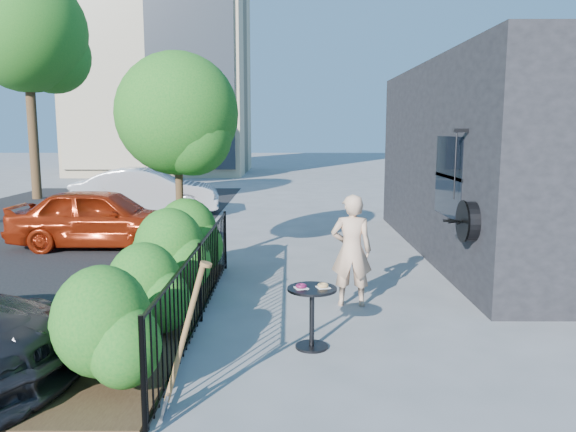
{
  "coord_description": "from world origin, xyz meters",
  "views": [
    {
      "loc": [
        -0.28,
        -7.41,
        2.59
      ],
      "look_at": [
        -0.31,
        1.76,
        1.2
      ],
      "focal_mm": 35.0,
      "sensor_mm": 36.0,
      "label": 1
    }
  ],
  "objects_px": {
    "patio_tree": "(180,121)",
    "cafe_table": "(312,306)",
    "street_tree_far": "(28,40)",
    "shovel": "(181,348)",
    "car_silver": "(147,192)",
    "woman": "(351,250)",
    "car_red": "(102,218)"
  },
  "relations": [
    {
      "from": "patio_tree",
      "to": "cafe_table",
      "type": "height_order",
      "value": "patio_tree"
    },
    {
      "from": "street_tree_far",
      "to": "cafe_table",
      "type": "height_order",
      "value": "street_tree_far"
    },
    {
      "from": "shovel",
      "to": "car_silver",
      "type": "bearing_deg",
      "value": 105.47
    },
    {
      "from": "car_silver",
      "to": "cafe_table",
      "type": "bearing_deg",
      "value": -163.43
    },
    {
      "from": "patio_tree",
      "to": "woman",
      "type": "xyz_separation_m",
      "value": [
        2.87,
        -2.03,
        -1.92
      ]
    },
    {
      "from": "car_red",
      "to": "street_tree_far",
      "type": "bearing_deg",
      "value": 31.45
    },
    {
      "from": "car_red",
      "to": "car_silver",
      "type": "height_order",
      "value": "car_silver"
    },
    {
      "from": "woman",
      "to": "car_silver",
      "type": "xyz_separation_m",
      "value": [
        -5.36,
        9.17,
        -0.11
      ]
    },
    {
      "from": "street_tree_far",
      "to": "car_silver",
      "type": "xyz_separation_m",
      "value": [
        5.22,
        -4.05,
        -5.19
      ]
    },
    {
      "from": "street_tree_far",
      "to": "car_red",
      "type": "xyz_separation_m",
      "value": [
        5.46,
        -9.03,
        -5.24
      ]
    },
    {
      "from": "street_tree_far",
      "to": "car_silver",
      "type": "height_order",
      "value": "street_tree_far"
    },
    {
      "from": "street_tree_far",
      "to": "cafe_table",
      "type": "distance_m",
      "value": 18.7
    },
    {
      "from": "street_tree_far",
      "to": "shovel",
      "type": "xyz_separation_m",
      "value": [
        8.68,
        -16.56,
        -5.26
      ]
    },
    {
      "from": "patio_tree",
      "to": "car_silver",
      "type": "relative_size",
      "value": 0.89
    },
    {
      "from": "car_red",
      "to": "cafe_table",
      "type": "bearing_deg",
      "value": -142.56
    },
    {
      "from": "patio_tree",
      "to": "car_red",
      "type": "xyz_separation_m",
      "value": [
        -2.24,
        2.17,
        -2.09
      ]
    },
    {
      "from": "street_tree_far",
      "to": "cafe_table",
      "type": "bearing_deg",
      "value": -56.34
    },
    {
      "from": "cafe_table",
      "to": "woman",
      "type": "height_order",
      "value": "woman"
    },
    {
      "from": "patio_tree",
      "to": "car_red",
      "type": "bearing_deg",
      "value": 135.81
    },
    {
      "from": "street_tree_far",
      "to": "car_silver",
      "type": "relative_size",
      "value": 1.88
    },
    {
      "from": "car_silver",
      "to": "car_red",
      "type": "bearing_deg",
      "value": 175.96
    },
    {
      "from": "patio_tree",
      "to": "shovel",
      "type": "height_order",
      "value": "patio_tree"
    },
    {
      "from": "shovel",
      "to": "car_red",
      "type": "relative_size",
      "value": 0.38
    },
    {
      "from": "street_tree_far",
      "to": "shovel",
      "type": "relative_size",
      "value": 5.55
    },
    {
      "from": "patio_tree",
      "to": "car_red",
      "type": "height_order",
      "value": "patio_tree"
    },
    {
      "from": "patio_tree",
      "to": "shovel",
      "type": "xyz_separation_m",
      "value": [
        0.98,
        -5.36,
        -2.11
      ]
    },
    {
      "from": "street_tree_far",
      "to": "woman",
      "type": "height_order",
      "value": "street_tree_far"
    },
    {
      "from": "cafe_table",
      "to": "woman",
      "type": "distance_m",
      "value": 1.83
    },
    {
      "from": "shovel",
      "to": "woman",
      "type": "bearing_deg",
      "value": 60.34
    },
    {
      "from": "street_tree_far",
      "to": "cafe_table",
      "type": "relative_size",
      "value": 10.39
    },
    {
      "from": "patio_tree",
      "to": "car_silver",
      "type": "xyz_separation_m",
      "value": [
        -2.48,
        7.15,
        -2.04
      ]
    },
    {
      "from": "cafe_table",
      "to": "patio_tree",
      "type": "bearing_deg",
      "value": 120.97
    }
  ]
}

